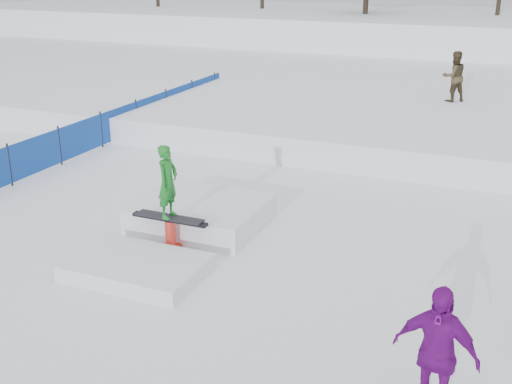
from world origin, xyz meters
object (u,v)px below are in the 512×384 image
at_px(safety_fence, 101,130).
at_px(walker_olive, 454,76).
at_px(spectator_purple, 435,354).
at_px(jib_rail_feature, 185,224).

distance_m(safety_fence, walker_olive, 11.72).
relative_size(safety_fence, spectator_purple, 8.81).
height_order(walker_olive, spectator_purple, walker_olive).
bearing_deg(safety_fence, walker_olive, 37.38).
height_order(safety_fence, jib_rail_feature, jib_rail_feature).
bearing_deg(spectator_purple, jib_rail_feature, 155.82).
relative_size(walker_olive, jib_rail_feature, 0.38).
height_order(spectator_purple, jib_rail_feature, jib_rail_feature).
relative_size(walker_olive, spectator_purple, 0.93).
bearing_deg(jib_rail_feature, walker_olive, 72.83).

